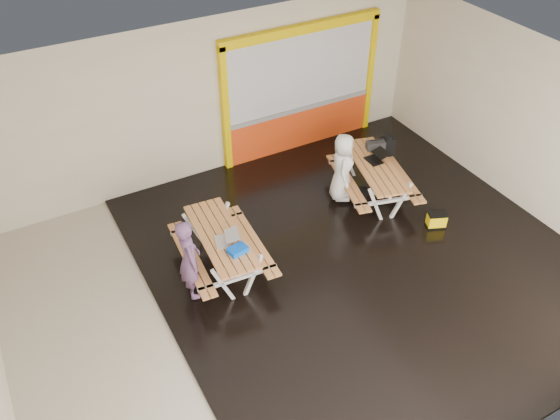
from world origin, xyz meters
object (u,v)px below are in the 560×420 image
laptop_right (376,158)px  fluke_bag (436,220)px  picnic_table_right (374,173)px  person_right (342,167)px  picnic_table_left (221,243)px  person_left (189,259)px  blue_pouch (238,250)px  backpack (387,146)px  dark_case (357,194)px  toolbox (376,145)px  laptop_left (226,239)px

laptop_right → fluke_bag: 1.76m
picnic_table_right → person_right: size_ratio=1.61×
picnic_table_left → person_left: 0.83m
laptop_right → blue_pouch: 3.88m
laptop_right → backpack: bearing=35.1°
fluke_bag → dark_case: bearing=117.4°
toolbox → fluke_bag: size_ratio=0.98×
laptop_left → backpack: bearing=15.9°
picnic_table_right → laptop_left: 3.73m
laptop_left → toolbox: 4.18m
picnic_table_right → person_left: bearing=-169.5°
picnic_table_right → blue_pouch: 3.74m
person_left → laptop_left: (0.73, 0.13, 0.02)m
picnic_table_left → fluke_bag: 4.31m
person_left → blue_pouch: bearing=-95.7°
blue_pouch → backpack: 4.60m
person_left → laptop_left: person_left is taller
picnic_table_left → fluke_bag: (4.18, -0.97, -0.43)m
picnic_table_left → dark_case: bearing=9.9°
toolbox → backpack: (0.36, 0.07, -0.17)m
blue_pouch → laptop_right: bearing=17.2°
person_left → laptop_right: 4.60m
picnic_table_left → laptop_left: 0.33m
laptop_right → dark_case: bearing=-176.7°
picnic_table_left → fluke_bag: bearing=-13.0°
picnic_table_left → person_left: size_ratio=1.40×
laptop_left → dark_case: 3.53m
person_left → fluke_bag: 4.98m
toolbox → person_right: bearing=-164.4°
person_right → laptop_right: (0.79, -0.07, 0.02)m
laptop_left → blue_pouch: bearing=-79.9°
picnic_table_left → backpack: 4.51m
person_left → dark_case: size_ratio=3.88×
picnic_table_right → backpack: size_ratio=4.46×
blue_pouch → backpack: (4.32, 1.58, -0.13)m
person_left → person_right: bearing=-66.2°
picnic_table_left → laptop_right: laptop_right is taller
laptop_right → toolbox: toolbox is taller
person_left → dark_case: (4.09, 0.93, -0.74)m
person_left → picnic_table_right: bearing=-71.1°
person_right → blue_pouch: (-2.92, -1.22, 0.01)m
picnic_table_left → person_left: (-0.72, -0.34, 0.23)m
blue_pouch → dark_case: size_ratio=0.79×
laptop_left → laptop_right: laptop_right is taller
picnic_table_right → picnic_table_left: bearing=-172.7°
person_right → dark_case: person_right is taller
picnic_table_right → blue_pouch: size_ratio=7.42×
backpack → person_right: bearing=-165.7°
blue_pouch → backpack: size_ratio=0.60×
laptop_left → fluke_bag: laptop_left is taller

